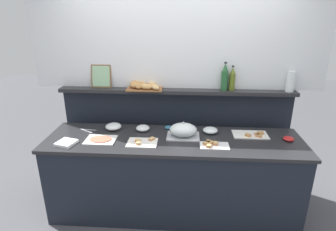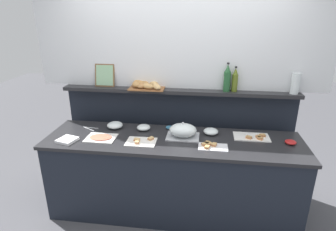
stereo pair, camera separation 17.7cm
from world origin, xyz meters
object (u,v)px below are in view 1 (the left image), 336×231
Objects in this scene: framed_picture at (101,76)px; cold_cuts_platter at (101,139)px; napkin_stack at (66,143)px; bread_basket at (143,85)px; sandwich_platter_rear at (252,135)px; glass_bowl_small at (143,128)px; serving_tongs at (87,130)px; wine_bottle_green at (225,78)px; serving_cloche at (183,130)px; condiment_bowl_red at (289,139)px; glass_bowl_large at (113,127)px; water_carafe at (291,82)px; glass_bowl_medium at (210,130)px; condiment_bowl_dark at (169,127)px; olive_oil_bottle at (232,79)px; sandwich_platter_side at (142,142)px; sandwich_platter_front at (213,145)px.

cold_cuts_platter is at bearing -78.20° from framed_picture.
napkin_stack is 0.42× the size of bread_basket.
glass_bowl_small is at bearing 177.63° from sandwich_platter_rear.
wine_bottle_green reaches higher than serving_tongs.
serving_cloche reaches higher than glass_bowl_small.
bread_basket is 1.54× the size of framed_picture.
serving_tongs is 1.10× the size of napkin_stack.
framed_picture is (-2.04, 0.45, 0.51)m from condiment_bowl_red.
glass_bowl_small is 0.57× the size of framed_picture.
glass_bowl_large is 2.01m from water_carafe.
framed_picture is at bearing 149.21° from glass_bowl_small.
glass_bowl_large is 1.61× the size of condiment_bowl_red.
framed_picture is at bearing 121.76° from glass_bowl_large.
glass_bowl_medium reaches higher than cold_cuts_platter.
condiment_bowl_dark is at bearing -161.62° from wine_bottle_green.
serving_tongs is 1.70m from olive_oil_bottle.
napkin_stack is 1.81m from wine_bottle_green.
serving_tongs is 2.30m from water_carafe.
glass_bowl_small is at bearing -30.79° from framed_picture.
sandwich_platter_rear is 3.33× the size of condiment_bowl_red.
condiment_bowl_dark is at bearing 27.42° from cold_cuts_platter.
condiment_bowl_red is (0.35, -0.10, 0.01)m from sandwich_platter_rear.
framed_picture is at bearing 132.12° from sandwich_platter_side.
cold_cuts_platter is (-1.56, -0.23, 0.00)m from sandwich_platter_rear.
condiment_bowl_red is at bearing -4.82° from glass_bowl_large.
olive_oil_bottle is at bearing 178.48° from water_carafe.
sandwich_platter_rear is 0.69m from wine_bottle_green.
sandwich_platter_front is at bearing -38.57° from bread_basket.
serving_tongs is (-0.65, 0.26, -0.00)m from sandwich_platter_side.
glass_bowl_small is at bearing 156.24° from sandwich_platter_front.
napkin_stack reaches higher than cold_cuts_platter.
sandwich_platter_side reaches higher than napkin_stack.
cold_cuts_platter is 0.48m from glass_bowl_small.
cold_cuts_platter is 1.49m from wine_bottle_green.
condiment_bowl_dark is 0.21× the size of bread_basket.
napkin_stack is at bearing -173.91° from condiment_bowl_red.
serving_tongs is (-2.13, 0.10, -0.01)m from condiment_bowl_red.
sandwich_platter_side is 0.98m from framed_picture.
water_carafe reaches higher than condiment_bowl_dark.
bread_basket is at bearing 44.24° from napkin_stack.
wine_bottle_green is at bearing 146.20° from condiment_bowl_red.
cold_cuts_platter is 3.59× the size of condiment_bowl_dark.
serving_tongs is at bearing 133.85° from cold_cuts_platter.
sandwich_platter_side is 0.82× the size of sandwich_platter_rear.
sandwich_platter_side is 1.16m from wine_bottle_green.
cold_cuts_platter is 1.80× the size of napkin_stack.
wine_bottle_green is 0.92m from bread_basket.
wine_bottle_green reaches higher than napkin_stack.
olive_oil_bottle reaches higher than serving_cloche.
cold_cuts_platter is at bearing -164.76° from water_carafe.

